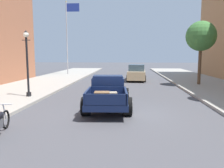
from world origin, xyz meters
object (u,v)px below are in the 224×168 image
object	(u,v)px
hotrod_truck_navy	(108,92)
street_lamp_near	(27,58)
car_background_tan	(136,73)
street_tree_second	(201,36)
flagpole	(69,30)

from	to	relation	value
hotrod_truck_navy	street_lamp_near	bearing A→B (deg)	159.69
car_background_tan	street_tree_second	size ratio (longest dim) A/B	0.84
flagpole	street_tree_second	xyz separation A→B (m)	(13.53, -9.34, -1.67)
street_tree_second	street_lamp_near	bearing A→B (deg)	-151.51
car_background_tan	street_tree_second	distance (m)	7.10
hotrod_truck_navy	car_background_tan	bearing A→B (deg)	81.22
hotrod_truck_navy	car_background_tan	size ratio (longest dim) A/B	1.14
street_lamp_near	car_background_tan	bearing A→B (deg)	56.23
hotrod_truck_navy	street_tree_second	distance (m)	11.27
hotrod_truck_navy	street_lamp_near	distance (m)	5.48
car_background_tan	street_tree_second	world-z (taller)	street_tree_second
hotrod_truck_navy	street_lamp_near	size ratio (longest dim) A/B	1.30
street_lamp_near	flagpole	world-z (taller)	flagpole
hotrod_truck_navy	flagpole	distance (m)	19.43
hotrod_truck_navy	street_lamp_near	world-z (taller)	street_lamp_near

